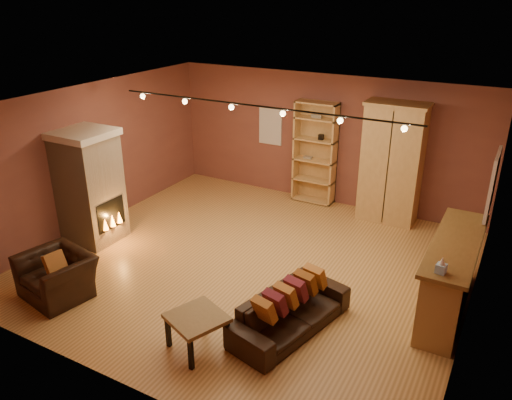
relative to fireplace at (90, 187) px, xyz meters
The scene contains 16 objects.
floor 3.28m from the fireplace, 11.16° to the left, with size 7.00×7.00×0.00m, color #AB763C.
ceiling 3.55m from the fireplace, 11.16° to the left, with size 7.00×7.00×0.00m, color brown.
back_wall 4.92m from the fireplace, 51.69° to the left, with size 7.00×0.02×2.80m, color brown.
left_wall 0.83m from the fireplace, 127.41° to the left, with size 0.02×6.50×2.80m, color brown.
right_wall 6.58m from the fireplace, ahead, with size 0.02×6.50×2.80m, color brown.
fireplace is the anchor object (origin of this frame).
back_window 4.24m from the fireplace, 65.55° to the left, with size 0.56×0.04×0.86m, color silver.
bookcase 4.73m from the fireplace, 52.06° to the left, with size 0.92×0.36×2.24m.
armoire 5.81m from the fireplace, 37.56° to the left, with size 1.19×0.68×2.43m.
bar_counter 6.32m from the fireplace, ahead, with size 0.63×2.36×1.13m.
tissue_box 6.19m from the fireplace, ahead, with size 0.15×0.15×0.23m.
right_window 6.84m from the fireplace, 17.08° to the left, with size 0.05×0.90×1.00m, color silver.
loveseat 4.52m from the fireplace, ahead, with size 0.99×1.98×0.78m.
armchair 1.99m from the fireplace, 61.66° to the right, with size 1.15×0.86×0.91m.
coffee_table 3.94m from the fireplace, 25.41° to the right, with size 0.88×0.88×0.51m.
track_rail 3.54m from the fireplace, 14.74° to the left, with size 5.20×0.09×0.13m.
Camera 1 is at (3.72, -6.58, 4.41)m, focal length 35.00 mm.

